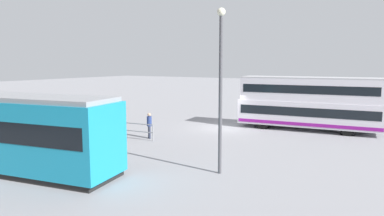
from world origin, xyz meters
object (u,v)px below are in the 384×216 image
pedestrian_near_railing (149,124)px  info_sign (64,112)px  double_decker_bus (308,103)px  street_lamp (221,79)px

pedestrian_near_railing → info_sign: 6.36m
double_decker_bus → street_lamp: street_lamp is taller
info_sign → street_lamp: bearing=170.0°
pedestrian_near_railing → street_lamp: street_lamp is taller
double_decker_bus → info_sign: 17.63m
info_sign → street_lamp: street_lamp is taller
pedestrian_near_railing → street_lamp: size_ratio=0.23×
double_decker_bus → street_lamp: bearing=85.3°
double_decker_bus → info_sign: (14.33, 10.27, -0.41)m
pedestrian_near_railing → info_sign: bearing=17.3°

